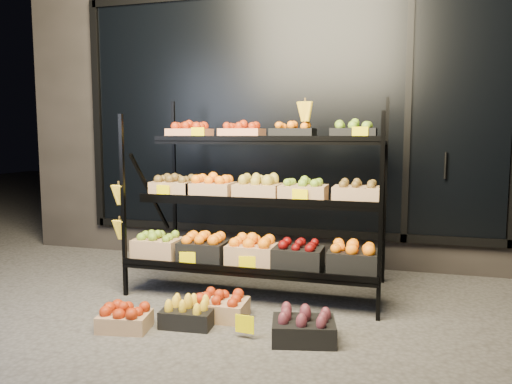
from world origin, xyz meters
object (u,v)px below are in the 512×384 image
(display_rack, at_px, (256,200))
(floor_crate_left, at_px, (125,318))
(floor_crate_midleft, at_px, (188,313))
(floor_crate_midright, at_px, (220,306))

(display_rack, bearing_deg, floor_crate_left, -120.38)
(floor_crate_midleft, distance_m, floor_crate_midright, 0.26)
(floor_crate_midleft, bearing_deg, floor_crate_midright, 45.33)
(floor_crate_midleft, relative_size, floor_crate_midright, 0.95)
(floor_crate_left, distance_m, floor_crate_midleft, 0.43)
(floor_crate_midright, bearing_deg, floor_crate_midleft, -132.52)
(floor_crate_left, distance_m, floor_crate_midright, 0.68)
(display_rack, bearing_deg, floor_crate_midright, -96.36)
(display_rack, height_order, floor_crate_left, display_rack)
(floor_crate_midleft, bearing_deg, display_rack, 70.27)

